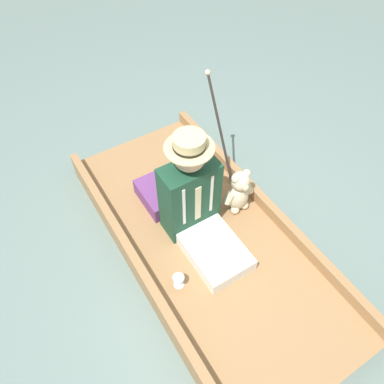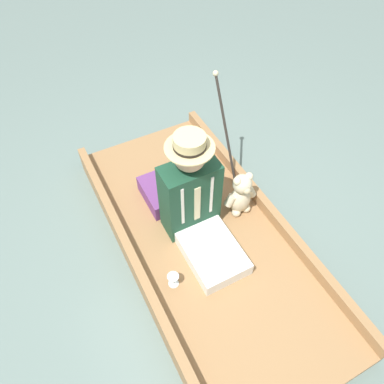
% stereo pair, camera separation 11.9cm
% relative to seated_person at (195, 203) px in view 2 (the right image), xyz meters
% --- Properties ---
extents(ground_plane, '(16.00, 16.00, 0.00)m').
position_rel_seated_person_xyz_m(ground_plane, '(-0.03, 0.09, -0.47)').
color(ground_plane, slate).
extents(punt_boat, '(1.13, 2.46, 0.25)m').
position_rel_seated_person_xyz_m(punt_boat, '(-0.03, 0.09, -0.39)').
color(punt_boat, '#997047').
rests_on(punt_boat, ground_plane).
extents(seat_cushion, '(0.52, 0.37, 0.14)m').
position_rel_seated_person_xyz_m(seat_cushion, '(-0.04, -0.39, -0.25)').
color(seat_cushion, '#6B3875').
rests_on(seat_cushion, punt_boat).
extents(seated_person, '(0.39, 0.73, 0.86)m').
position_rel_seated_person_xyz_m(seated_person, '(0.00, 0.00, 0.00)').
color(seated_person, white).
rests_on(seated_person, punt_boat).
extents(teddy_bear, '(0.27, 0.16, 0.39)m').
position_rel_seated_person_xyz_m(teddy_bear, '(-0.39, -0.01, -0.14)').
color(teddy_bear, beige).
rests_on(teddy_bear, punt_boat).
extents(wine_glass, '(0.08, 0.08, 0.10)m').
position_rel_seated_person_xyz_m(wine_glass, '(0.33, 0.32, -0.25)').
color(wine_glass, silver).
rests_on(wine_glass, punt_boat).
extents(walking_cane, '(0.04, 0.44, 0.84)m').
position_rel_seated_person_xyz_m(walking_cane, '(-0.50, -0.47, 0.16)').
color(walking_cane, '#2D2823').
rests_on(walking_cane, punt_boat).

